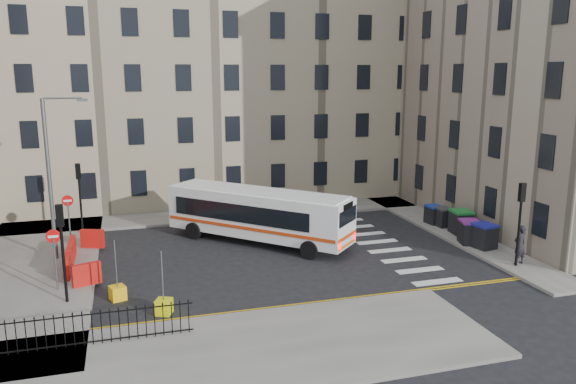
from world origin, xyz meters
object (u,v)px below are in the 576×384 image
streetlamp (49,177)px  wheelie_bin_d (443,217)px  bollard_chevron (164,307)px  pedestrian (520,245)px  wheelie_bin_b (469,232)px  bus (258,213)px  wheelie_bin_e (434,214)px  wheelie_bin_a (484,236)px  wheelie_bin_c (461,222)px  bollard_yellow (118,293)px

streetlamp → wheelie_bin_d: streetlamp is taller
bollard_chevron → pedestrian: bearing=2.2°
wheelie_bin_b → bollard_chevron: bearing=-150.1°
streetlamp → bus: (10.55, 0.20, -2.65)m
wheelie_bin_e → wheelie_bin_d: bearing=-80.1°
wheelie_bin_a → wheelie_bin_c: bearing=72.1°
bus → wheelie_bin_b: size_ratio=6.58×
bus → bollard_chevron: bearing=-170.3°
bus → wheelie_bin_b: bearing=-64.6°
streetlamp → bollard_chevron: bearing=-59.3°
wheelie_bin_c → wheelie_bin_a: bearing=-91.3°
wheelie_bin_b → bollard_chevron: (-16.76, -4.29, -0.51)m
wheelie_bin_b → wheelie_bin_e: 4.23m
pedestrian → wheelie_bin_d: bearing=-102.8°
wheelie_bin_a → bollard_yellow: (-18.80, -1.42, -0.51)m
bus → wheelie_bin_c: bearing=-55.3°
bollard_chevron → wheelie_bin_b: bearing=14.4°
wheelie_bin_c → bollard_yellow: (-19.16, -4.12, -0.54)m
wheelie_bin_d → pedestrian: bearing=-92.5°
wheelie_bin_c → wheelie_bin_e: bearing=103.8°
wheelie_bin_b → wheelie_bin_c: size_ratio=1.03×
wheelie_bin_c → wheelie_bin_b: bearing=-103.4°
bollard_chevron → bollard_yellow: bearing=131.6°
wheelie_bin_c → pedestrian: size_ratio=0.70×
wheelie_bin_c → bollard_chevron: (-17.40, -6.10, -0.54)m
bus → wheelie_bin_a: bearing=-68.1°
wheelie_bin_d → wheelie_bin_a: bearing=-94.4°
wheelie_bin_e → streetlamp: bearing=175.1°
wheelie_bin_a → wheelie_bin_d: bearing=76.4°
bus → bollard_yellow: bearing=174.5°
wheelie_bin_d → bollard_chevron: 18.97m
wheelie_bin_d → bollard_chevron: (-17.29, -7.79, -0.44)m
wheelie_bin_a → bollard_chevron: bearing=-179.1°
wheelie_bin_e → bollard_yellow: size_ratio=1.89×
streetlamp → pedestrian: 23.30m
wheelie_bin_a → wheelie_bin_e: bearing=79.2°
wheelie_bin_b → bollard_yellow: wheelie_bin_b is taller
wheelie_bin_d → bollard_chevron: wheelie_bin_d is taller
wheelie_bin_b → wheelie_bin_c: bearing=85.9°
wheelie_bin_a → bollard_yellow: wheelie_bin_a is taller
streetlamp → wheelie_bin_b: streetlamp is taller
wheelie_bin_a → wheelie_bin_b: bearing=97.4°
wheelie_bin_a → bollard_yellow: 18.86m
bus → bollard_yellow: bus is taller
pedestrian → bollard_chevron: 17.15m
wheelie_bin_c → bollard_yellow: wheelie_bin_c is taller
wheelie_bin_d → pedestrian: 7.14m
bollard_yellow → bollard_chevron: (1.76, -1.98, 0.00)m
wheelie_bin_b → bus: bearing=175.9°
streetlamp → wheelie_bin_a: streetlamp is taller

